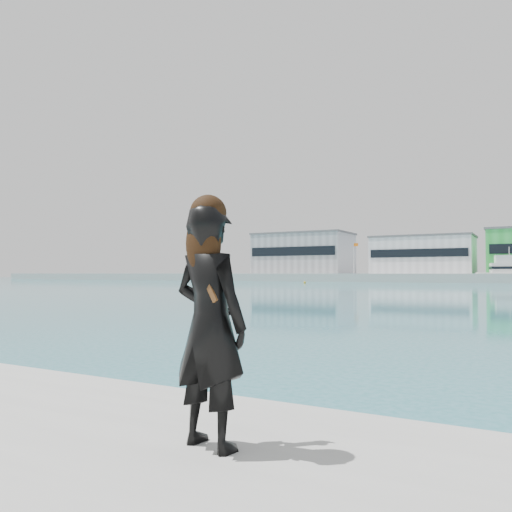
{
  "coord_description": "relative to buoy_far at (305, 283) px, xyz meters",
  "views": [
    {
      "loc": [
        1.55,
        -3.43,
        2.05
      ],
      "look_at": [
        -0.49,
        0.3,
        2.2
      ],
      "focal_mm": 35.0,
      "sensor_mm": 36.0,
      "label": 1
    }
  ],
  "objects": [
    {
      "name": "warehouse_white",
      "position": [
        17.73,
        34.9,
        6.76
      ],
      "size": [
        24.48,
        15.35,
        9.5
      ],
      "color": "silver",
      "rests_on": "far_quay"
    },
    {
      "name": "flagpole_left",
      "position": [
        1.83,
        27.92,
        6.54
      ],
      "size": [
        1.28,
        0.16,
        8.0
      ],
      "color": "silver",
      "rests_on": "far_quay"
    },
    {
      "name": "buoy_far",
      "position": [
        0.0,
        0.0,
        0.0
      ],
      "size": [
        0.5,
        0.5,
        0.5
      ],
      "primitive_type": "sphere",
      "color": "#E19D0B",
      "rests_on": "ground"
    },
    {
      "name": "warehouse_grey_left",
      "position": [
        -15.27,
        34.9,
        7.76
      ],
      "size": [
        26.52,
        16.36,
        11.5
      ],
      "color": "gray",
      "rests_on": "far_quay"
    },
    {
      "name": "woman",
      "position": [
        39.24,
        -93.48,
        1.74
      ],
      "size": [
        0.7,
        0.52,
        1.85
      ],
      "rotation": [
        0.0,
        0.0,
        2.98
      ],
      "color": "black",
      "rests_on": "near_quay"
    }
  ]
}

